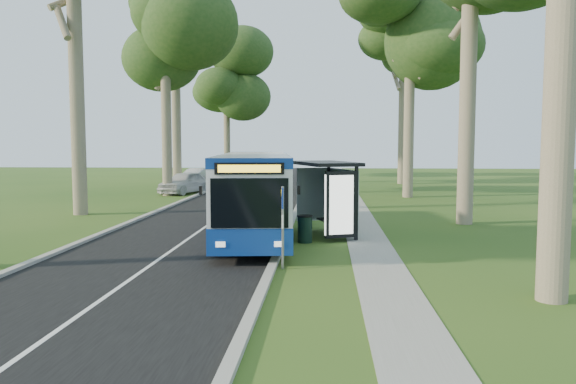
% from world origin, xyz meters
% --- Properties ---
extents(ground, '(120.00, 120.00, 0.00)m').
position_xyz_m(ground, '(0.00, 0.00, 0.00)').
color(ground, '#294C17').
rests_on(ground, ground).
extents(road, '(7.00, 100.00, 0.02)m').
position_xyz_m(road, '(-3.50, 10.00, 0.01)').
color(road, black).
rests_on(road, ground).
extents(kerb_east, '(0.25, 100.00, 0.12)m').
position_xyz_m(kerb_east, '(0.00, 10.00, 0.06)').
color(kerb_east, '#9E9B93').
rests_on(kerb_east, ground).
extents(kerb_west, '(0.25, 100.00, 0.12)m').
position_xyz_m(kerb_west, '(-7.00, 10.00, 0.06)').
color(kerb_west, '#9E9B93').
rests_on(kerb_west, ground).
extents(centre_line, '(0.12, 100.00, 0.00)m').
position_xyz_m(centre_line, '(-3.50, 10.00, 0.02)').
color(centre_line, white).
rests_on(centre_line, road).
extents(footpath, '(1.50, 100.00, 0.02)m').
position_xyz_m(footpath, '(3.00, 10.00, 0.01)').
color(footpath, gray).
rests_on(footpath, ground).
extents(bus, '(3.56, 11.81, 3.08)m').
position_xyz_m(bus, '(-1.20, 2.57, 1.60)').
color(bus, silver).
rests_on(bus, ground).
extents(bus_stop_sign, '(0.08, 0.32, 2.31)m').
position_xyz_m(bus_stop_sign, '(0.30, -3.27, 1.46)').
color(bus_stop_sign, gray).
rests_on(bus_stop_sign, ground).
extents(bus_shelter, '(2.81, 3.67, 2.80)m').
position_xyz_m(bus_shelter, '(1.62, 2.06, 1.98)').
color(bus_shelter, black).
rests_on(bus_shelter, ground).
extents(litter_bin, '(0.55, 0.55, 0.96)m').
position_xyz_m(litter_bin, '(0.76, 0.97, 0.49)').
color(litter_bin, black).
rests_on(litter_bin, ground).
extents(car_white, '(3.26, 4.89, 1.55)m').
position_xyz_m(car_white, '(-8.25, 19.60, 0.77)').
color(car_white, silver).
rests_on(car_white, ground).
extents(car_silver, '(2.95, 4.57, 1.42)m').
position_xyz_m(car_silver, '(-9.06, 26.61, 0.71)').
color(car_silver, '#B1B3B9').
rests_on(car_silver, ground).
extents(tree_west_c, '(5.20, 5.20, 13.76)m').
position_xyz_m(tree_west_c, '(-9.00, 18.00, 10.20)').
color(tree_west_c, '#7A6B56').
rests_on(tree_west_c, ground).
extents(tree_west_d, '(5.20, 5.20, 18.39)m').
position_xyz_m(tree_west_d, '(-11.00, 28.00, 13.58)').
color(tree_west_d, '#7A6B56').
rests_on(tree_west_d, ground).
extents(tree_west_e, '(5.20, 5.20, 13.90)m').
position_xyz_m(tree_west_e, '(-8.50, 38.00, 10.30)').
color(tree_west_e, '#7A6B56').
rests_on(tree_west_e, ground).
extents(tree_east_c, '(5.20, 5.20, 14.26)m').
position_xyz_m(tree_east_c, '(6.80, 18.00, 10.57)').
color(tree_east_c, '#7A6B56').
rests_on(tree_east_c, ground).
extents(tree_east_d, '(5.20, 5.20, 15.25)m').
position_xyz_m(tree_east_d, '(8.00, 30.00, 11.30)').
color(tree_east_d, '#7A6B56').
rests_on(tree_east_d, ground).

